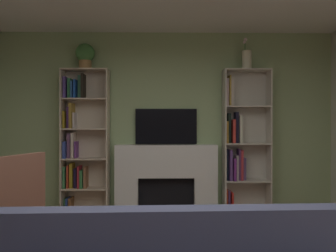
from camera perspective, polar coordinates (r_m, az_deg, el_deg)
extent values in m
cube|color=#9AB47C|center=(5.25, -0.31, 0.33)|extent=(5.11, 0.06, 2.75)
cube|color=white|center=(5.26, -6.77, -11.53)|extent=(0.34, 0.21, 0.59)
cube|color=white|center=(5.27, 6.16, -11.50)|extent=(0.34, 0.21, 0.59)
cube|color=white|center=(5.15, -0.30, -5.77)|extent=(1.50, 0.21, 0.48)
cube|color=black|center=(5.29, -0.31, -11.45)|extent=(0.82, 0.08, 0.59)
cube|color=#5A524D|center=(5.05, -0.26, -15.27)|extent=(1.60, 0.30, 0.03)
cube|color=black|center=(5.19, -0.31, -0.08)|extent=(0.91, 0.06, 0.53)
cube|color=beige|center=(5.29, -16.85, -2.81)|extent=(0.02, 0.28, 2.17)
cube|color=beige|center=(5.15, -9.80, -2.88)|extent=(0.02, 0.28, 2.17)
cube|color=beige|center=(5.34, -13.07, -2.78)|extent=(0.67, 0.02, 2.17)
cube|color=beige|center=(5.38, -13.36, -14.38)|extent=(0.64, 0.28, 0.02)
cube|color=#3C7944|center=(5.45, -16.37, -12.61)|extent=(0.03, 0.16, 0.27)
cube|color=navy|center=(5.42, -16.02, -12.65)|extent=(0.03, 0.21, 0.28)
cube|color=brown|center=(5.40, -15.57, -12.67)|extent=(0.03, 0.22, 0.28)
cube|color=beige|center=(5.29, -13.37, -9.92)|extent=(0.64, 0.28, 0.02)
cube|color=#397A47|center=(5.35, -16.44, -8.02)|extent=(0.03, 0.21, 0.31)
cube|color=#B13924|center=(5.34, -15.93, -7.93)|extent=(0.02, 0.19, 0.33)
cube|color=olive|center=(5.34, -15.44, -7.78)|extent=(0.04, 0.17, 0.36)
cube|color=black|center=(5.33, -14.79, -8.18)|extent=(0.04, 0.17, 0.28)
cube|color=#AD2633|center=(5.29, -14.28, -8.05)|extent=(0.03, 0.21, 0.32)
cube|color=#377A40|center=(5.29, -13.84, -8.37)|extent=(0.04, 0.21, 0.26)
cube|color=brown|center=(5.28, -13.29, -8.16)|extent=(0.04, 0.21, 0.30)
cube|color=beige|center=(5.23, -13.37, -5.23)|extent=(0.64, 0.28, 0.02)
cube|color=#314492|center=(5.30, -16.39, -3.75)|extent=(0.04, 0.22, 0.24)
cube|color=#634163|center=(5.29, -15.76, -3.13)|extent=(0.04, 0.19, 0.36)
cube|color=beige|center=(5.28, -15.21, -3.05)|extent=(0.04, 0.19, 0.37)
cube|color=#64347F|center=(5.28, -14.77, -3.76)|extent=(0.02, 0.18, 0.24)
cube|color=beige|center=(5.20, -13.38, -0.46)|extent=(0.64, 0.28, 0.02)
cube|color=olive|center=(5.29, -16.47, 1.00)|extent=(0.03, 0.22, 0.25)
cube|color=#50307A|center=(5.30, -15.90, 1.32)|extent=(0.03, 0.17, 0.31)
cube|color=olive|center=(5.26, -15.45, 1.62)|extent=(0.04, 0.23, 0.36)
cube|color=beige|center=(5.27, -15.00, 0.88)|extent=(0.03, 0.19, 0.23)
cube|color=beige|center=(5.22, -13.38, 4.31)|extent=(0.64, 0.28, 0.02)
cube|color=#4C387E|center=(5.32, -16.39, 6.01)|extent=(0.04, 0.20, 0.31)
cube|color=#337B48|center=(5.32, -15.73, 5.91)|extent=(0.04, 0.17, 0.29)
cube|color=#24508A|center=(5.28, -15.31, 5.71)|extent=(0.03, 0.21, 0.25)
cube|color=#19439A|center=(5.27, -14.83, 5.82)|extent=(0.03, 0.23, 0.27)
cube|color=#34684B|center=(5.29, -14.15, 6.17)|extent=(0.04, 0.16, 0.33)
cube|color=black|center=(5.26, -13.69, 6.33)|extent=(0.03, 0.21, 0.36)
cube|color=beige|center=(5.26, -13.39, 8.93)|extent=(0.64, 0.28, 0.02)
cube|color=beige|center=(5.16, 9.19, -2.88)|extent=(0.02, 0.29, 2.17)
cube|color=beige|center=(5.32, 16.18, -2.79)|extent=(0.02, 0.29, 2.17)
cube|color=beige|center=(5.37, 12.39, -2.76)|extent=(0.67, 0.02, 2.17)
cube|color=beige|center=(5.40, 12.72, -14.32)|extent=(0.64, 0.29, 0.02)
cube|color=#B63A23|center=(5.31, 9.48, -12.22)|extent=(0.02, 0.21, 0.40)
cube|color=#60407C|center=(5.33, 9.86, -12.32)|extent=(0.03, 0.19, 0.38)
cube|color=#B2201A|center=(5.31, 10.34, -12.46)|extent=(0.02, 0.24, 0.36)
cube|color=beige|center=(5.29, 12.73, -8.72)|extent=(0.64, 0.29, 0.02)
cube|color=black|center=(5.23, 9.53, -6.18)|extent=(0.04, 0.18, 0.46)
cube|color=#52346F|center=(5.23, 10.11, -6.28)|extent=(0.04, 0.22, 0.44)
cube|color=#662473|center=(5.24, 10.72, -6.95)|extent=(0.04, 0.23, 0.32)
cube|color=beige|center=(5.26, 11.15, -6.67)|extent=(0.02, 0.20, 0.36)
cube|color=#573465|center=(5.27, 11.49, -6.16)|extent=(0.02, 0.19, 0.45)
cube|color=#A72E34|center=(5.27, 11.85, -6.24)|extent=(0.03, 0.20, 0.44)
cube|color=#523E67|center=(5.30, 12.27, -6.84)|extent=(0.04, 0.17, 0.32)
cube|color=beige|center=(5.23, 12.74, -2.84)|extent=(0.64, 0.29, 0.02)
cube|color=olive|center=(5.17, 9.52, -1.00)|extent=(0.02, 0.25, 0.32)
cube|color=black|center=(5.21, 9.91, -0.35)|extent=(0.04, 0.17, 0.44)
cube|color=#B8312A|center=(5.20, 10.59, -0.85)|extent=(0.04, 0.22, 0.35)
cube|color=black|center=(5.24, 11.12, -0.24)|extent=(0.04, 0.16, 0.46)
cube|color=beige|center=(5.25, 11.74, -0.52)|extent=(0.04, 0.17, 0.41)
cube|color=beige|center=(5.23, 12.74, 3.11)|extent=(0.64, 0.29, 0.02)
cube|color=beige|center=(5.22, 9.55, 5.43)|extent=(0.04, 0.18, 0.40)
cube|color=olive|center=(5.22, 9.99, 5.67)|extent=(0.02, 0.20, 0.45)
cube|color=beige|center=(5.24, 10.36, 5.33)|extent=(0.04, 0.16, 0.39)
cube|color=beige|center=(5.28, 12.75, 8.90)|extent=(0.64, 0.29, 0.02)
cylinder|color=#A67C48|center=(5.27, -13.41, 9.71)|extent=(0.18, 0.18, 0.12)
sphere|color=#437F3E|center=(5.30, -13.41, 11.55)|extent=(0.27, 0.27, 0.27)
cylinder|color=beige|center=(5.30, 12.76, 10.46)|extent=(0.14, 0.14, 0.27)
cylinder|color=#4C7F3F|center=(5.33, 12.57, 12.81)|extent=(0.01, 0.01, 0.16)
sphere|color=silver|center=(5.35, 12.57, 13.67)|extent=(0.05, 0.05, 0.05)
cylinder|color=#4C7F3F|center=(5.33, 12.42, 12.58)|extent=(0.01, 0.01, 0.13)
sphere|color=silver|center=(5.35, 12.42, 13.24)|extent=(0.04, 0.04, 0.04)
cube|color=#474C69|center=(2.08, 0.91, -19.63)|extent=(2.05, 0.23, 0.47)
cube|color=brown|center=(3.09, -23.63, -11.06)|extent=(0.26, 0.64, 0.72)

